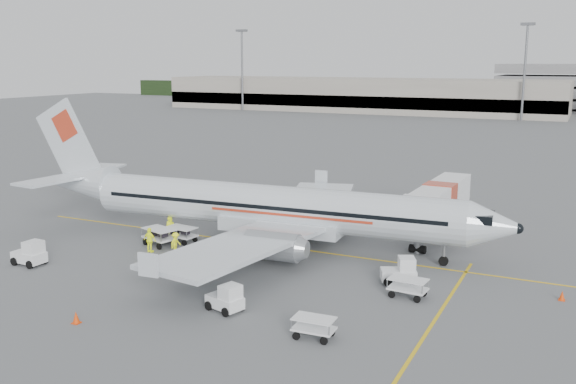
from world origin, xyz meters
name	(u,v)px	position (x,y,z in m)	size (l,w,h in m)	color
ground	(277,246)	(0.00, 0.00, 0.00)	(360.00, 360.00, 0.00)	#56595B
stripe_lead	(277,246)	(0.00, 0.00, 0.01)	(44.00, 0.20, 0.01)	yellow
stripe_cross	(439,314)	(14.00, -8.00, 0.01)	(0.20, 20.00, 0.01)	yellow
terminal_west	(357,95)	(-40.00, 130.00, 4.50)	(110.00, 22.00, 9.00)	gray
treeline	(525,96)	(0.00, 175.00, 3.00)	(300.00, 3.00, 6.00)	black
mast_west	(242,71)	(-70.00, 118.00, 11.00)	(3.20, 1.20, 22.00)	slate
mast_center	(524,73)	(5.00, 118.00, 11.00)	(3.20, 1.20, 22.00)	slate
aircraft	(271,178)	(-0.40, -0.11, 5.22)	(37.85, 29.67, 10.43)	silver
jet_bridge	(439,209)	(10.20, 8.64, 2.08)	(2.97, 15.82, 4.15)	white
belt_loader	(240,238)	(-1.47, -2.90, 1.17)	(4.32, 1.62, 2.34)	white
tug_fore	(399,270)	(10.56, -3.98, 0.84)	(2.17, 1.24, 1.67)	white
tug_mid	(225,297)	(3.10, -12.59, 0.80)	(2.07, 1.18, 1.60)	white
tug_aft	(29,252)	(-13.25, -11.30, 0.86)	(2.23, 1.28, 1.73)	white
cart_loaded_a	(159,237)	(-8.07, -3.65, 0.67)	(2.56, 1.51, 1.34)	white
cart_loaded_b	(181,235)	(-7.06, -2.21, 0.61)	(2.35, 1.39, 1.22)	white
cart_empty_a	(314,328)	(9.02, -13.78, 0.55)	(2.10, 1.24, 1.10)	white
cart_empty_b	(408,288)	(11.75, -6.16, 0.58)	(2.22, 1.31, 1.16)	white
cone_nose	(562,295)	(19.99, -2.75, 0.30)	(0.37, 0.37, 0.60)	#EC3E09
cone_port	(298,200)	(-4.65, 13.99, 0.33)	(0.41, 0.41, 0.67)	#EC3E09
cone_stbd	(76,317)	(-3.10, -17.54, 0.34)	(0.42, 0.42, 0.68)	#EC3E09
crew_a	(170,227)	(-8.65, -1.50, 0.84)	(0.61, 0.40, 1.68)	#F2FF1A
crew_b	(170,227)	(-8.60, -1.50, 0.84)	(0.81, 0.63, 1.67)	#F2FF1A
crew_c	(176,243)	(-5.71, -4.85, 0.79)	(1.02, 0.59, 1.58)	#F2FF1A
crew_d	(150,240)	(-7.61, -5.36, 0.91)	(1.07, 0.45, 1.83)	#F2FF1A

